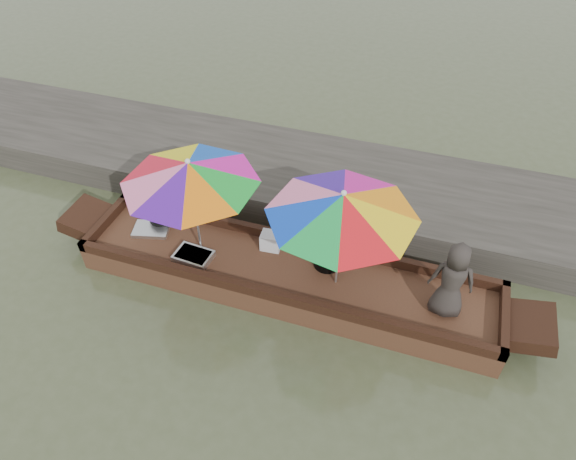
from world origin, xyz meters
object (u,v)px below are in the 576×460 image
(boat_hull, at_px, (286,278))
(supply_bag, at_px, (271,241))
(tray_crayfish, at_px, (193,256))
(umbrella_stern, at_px, (339,240))
(tray_scallop, at_px, (151,229))
(umbrella_bow, at_px, (195,207))
(cooking_pot, at_px, (162,217))
(charcoal_grill, at_px, (327,260))
(vendor, at_px, (452,280))

(boat_hull, bearing_deg, supply_bag, 134.60)
(supply_bag, bearing_deg, tray_crayfish, -149.98)
(boat_hull, height_order, umbrella_stern, umbrella_stern)
(boat_hull, relative_size, tray_scallop, 11.23)
(tray_scallop, xyz_separation_m, umbrella_bow, (0.87, -0.11, 0.74))
(supply_bag, bearing_deg, cooking_pot, -179.82)
(supply_bag, distance_m, umbrella_stern, 1.28)
(charcoal_grill, bearing_deg, cooking_pot, 178.60)
(boat_hull, distance_m, charcoal_grill, 0.64)
(boat_hull, bearing_deg, vendor, -0.87)
(tray_crayfish, relative_size, umbrella_stern, 0.28)
(boat_hull, distance_m, vendor, 2.26)
(cooking_pot, relative_size, tray_scallop, 0.71)
(supply_bag, bearing_deg, tray_scallop, -172.60)
(tray_scallop, distance_m, supply_bag, 1.83)
(tray_crayfish, height_order, tray_scallop, tray_crayfish)
(cooking_pot, bearing_deg, boat_hull, -9.14)
(boat_hull, bearing_deg, umbrella_bow, 180.00)
(charcoal_grill, height_order, supply_bag, supply_bag)
(umbrella_bow, bearing_deg, charcoal_grill, 8.64)
(cooking_pot, height_order, tray_scallop, cooking_pot)
(supply_bag, xyz_separation_m, vendor, (2.47, -0.38, 0.43))
(umbrella_stern, bearing_deg, cooking_pot, 173.15)
(umbrella_bow, bearing_deg, cooking_pot, 157.48)
(vendor, distance_m, umbrella_stern, 1.44)
(charcoal_grill, bearing_deg, vendor, -10.72)
(supply_bag, relative_size, umbrella_bow, 0.15)
(tray_scallop, bearing_deg, umbrella_stern, -2.15)
(tray_crayfish, xyz_separation_m, umbrella_stern, (2.01, 0.21, 0.73))
(cooking_pot, bearing_deg, vendor, -5.00)
(vendor, bearing_deg, cooking_pot, -6.72)
(boat_hull, distance_m, cooking_pot, 2.14)
(boat_hull, height_order, tray_crayfish, tray_crayfish)
(boat_hull, xyz_separation_m, vendor, (2.14, -0.03, 0.74))
(tray_crayfish, relative_size, vendor, 0.46)
(vendor, height_order, umbrella_stern, umbrella_stern)
(boat_hull, distance_m, umbrella_bow, 1.60)
(umbrella_bow, bearing_deg, tray_scallop, 172.95)
(tray_scallop, height_order, charcoal_grill, charcoal_grill)
(charcoal_grill, xyz_separation_m, supply_bag, (-0.86, 0.07, 0.04))
(cooking_pot, distance_m, umbrella_stern, 2.91)
(charcoal_grill, distance_m, umbrella_stern, 0.76)
(boat_hull, height_order, charcoal_grill, charcoal_grill)
(tray_crayfish, bearing_deg, cooking_pot, 145.47)
(tray_crayfish, distance_m, tray_scallop, 0.91)
(boat_hull, height_order, vendor, vendor)
(tray_crayfish, xyz_separation_m, umbrella_bow, (0.02, 0.21, 0.73))
(tray_crayfish, height_order, supply_bag, supply_bag)
(umbrella_bow, relative_size, umbrella_stern, 0.97)
(cooking_pot, bearing_deg, supply_bag, 0.18)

